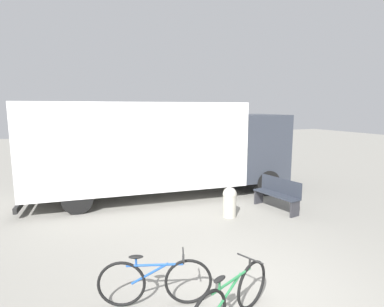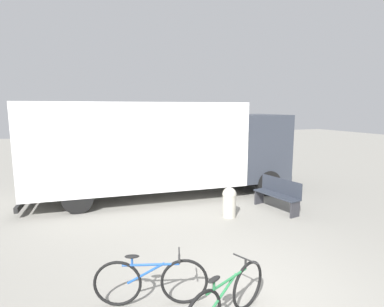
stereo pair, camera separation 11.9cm
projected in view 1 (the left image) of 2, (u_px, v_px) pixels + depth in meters
The scene contains 6 objects.
ground_plane at pixel (255, 294), 4.82m from camera, with size 60.00×60.00×0.00m, color gray.
delivery_truck at pixel (159, 145), 10.11m from camera, with size 8.77×3.14×3.15m.
park_bench at pixel (278, 193), 8.80m from camera, with size 0.66×1.53×0.93m.
bicycle_near at pixel (155, 282), 4.50m from camera, with size 1.66×0.63×0.82m.
bicycle_middle at pixel (232, 298), 4.10m from camera, with size 1.59×0.76×0.82m.
bollard_near_bench at pixel (230, 201), 8.20m from camera, with size 0.39×0.39×0.83m.
Camera 1 is at (-2.59, -3.73, 2.97)m, focal length 28.00 mm.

